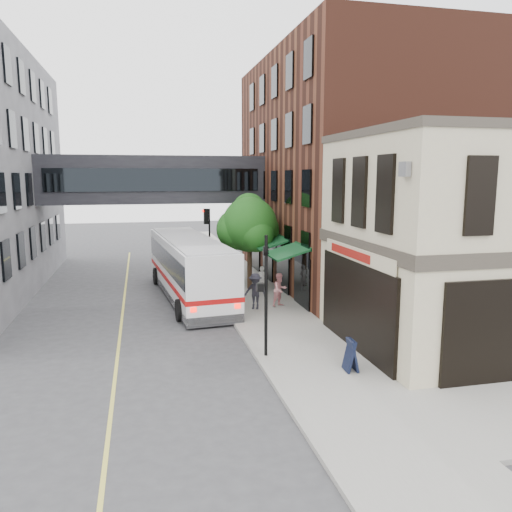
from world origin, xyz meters
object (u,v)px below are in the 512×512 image
pedestrian_a (262,280)px  sandwich_board (351,355)px  pedestrian_b (280,290)px  bus (189,265)px  pedestrian_c (255,291)px  newspaper_box (237,292)px

pedestrian_a → sandwich_board: (0.19, -11.92, -0.20)m
pedestrian_a → sandwich_board: 11.92m
pedestrian_a → pedestrian_b: (0.17, -3.11, 0.10)m
bus → pedestrian_a: size_ratio=8.19×
bus → pedestrian_a: bearing=-5.4°
pedestrian_c → pedestrian_b: bearing=34.6°
sandwich_board → pedestrian_c: bearing=101.9°
newspaper_box → pedestrian_a: bearing=43.7°
pedestrian_b → sandwich_board: bearing=-114.1°
pedestrian_b → newspaper_box: 2.58m
pedestrian_c → sandwich_board: (1.37, -8.57, -0.35)m
pedestrian_a → newspaper_box: size_ratio=1.65×
pedestrian_a → pedestrian_b: 3.11m
bus → sandwich_board: (4.28, -12.30, -1.14)m
bus → pedestrian_b: size_ratio=7.24×
pedestrian_b → sandwich_board: (0.02, -8.81, -0.30)m
pedestrian_b → pedestrian_c: (-1.35, -0.24, 0.05)m
bus → pedestrian_c: 4.80m
bus → newspaper_box: (2.35, -1.80, -1.23)m
pedestrian_c → sandwich_board: bearing=-56.5°
pedestrian_a → pedestrian_c: pedestrian_c is taller
bus → newspaper_box: bus is taller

